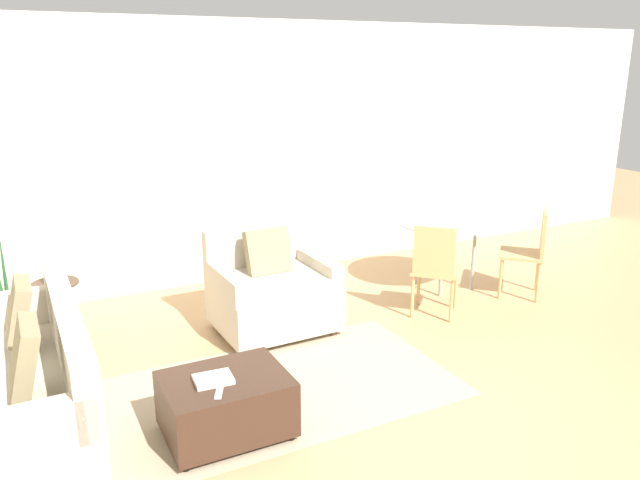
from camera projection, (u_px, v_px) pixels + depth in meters
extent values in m
plane|color=tan|center=(427.00, 431.00, 4.09)|extent=(20.00, 20.00, 0.00)
cube|color=white|center=(239.00, 153.00, 6.66)|extent=(12.00, 0.06, 2.75)
cube|color=tan|center=(270.00, 391.00, 4.57)|extent=(2.73, 1.49, 0.00)
cube|color=beige|center=(298.00, 424.00, 4.15)|extent=(2.67, 0.05, 0.00)
cube|color=beige|center=(283.00, 407.00, 4.36)|extent=(2.67, 0.05, 0.00)
cube|color=beige|center=(270.00, 391.00, 4.57)|extent=(2.67, 0.05, 0.00)
cube|color=beige|center=(257.00, 376.00, 4.78)|extent=(2.67, 0.05, 0.00)
cube|color=beige|center=(246.00, 362.00, 5.00)|extent=(2.67, 0.05, 0.00)
cube|color=beige|center=(17.00, 411.00, 3.91)|extent=(0.84, 1.89, 0.44)
cube|color=beige|center=(69.00, 336.00, 3.94)|extent=(0.14, 1.89, 0.43)
cube|color=beige|center=(6.00, 310.00, 4.57)|extent=(0.77, 0.12, 0.26)
cube|color=beige|center=(15.00, 434.00, 3.06)|extent=(0.77, 0.12, 0.26)
cube|color=#8E7F5B|center=(18.00, 311.00, 4.17)|extent=(0.19, 0.40, 0.41)
cube|color=#8E7F5B|center=(24.00, 357.00, 3.53)|extent=(0.19, 0.40, 0.41)
cube|color=beige|center=(274.00, 305.00, 5.54)|extent=(1.02, 0.85, 0.37)
cube|color=beige|center=(275.00, 281.00, 5.44)|extent=(0.78, 0.73, 0.10)
cube|color=beige|center=(257.00, 249.00, 5.72)|extent=(1.00, 0.15, 0.46)
cube|color=beige|center=(226.00, 282.00, 5.25)|extent=(0.14, 0.76, 0.20)
cube|color=beige|center=(317.00, 267.00, 5.66)|extent=(0.14, 0.76, 0.20)
cylinder|color=brown|center=(245.00, 352.00, 5.12)|extent=(0.05, 0.05, 0.06)
cylinder|color=brown|center=(333.00, 331.00, 5.51)|extent=(0.05, 0.05, 0.06)
cylinder|color=brown|center=(217.00, 323.00, 5.68)|extent=(0.05, 0.05, 0.06)
cylinder|color=brown|center=(299.00, 306.00, 6.07)|extent=(0.05, 0.05, 0.06)
cube|color=#8E7F5B|center=(268.00, 252.00, 5.49)|extent=(0.40, 0.23, 0.41)
cube|color=#382319|center=(226.00, 403.00, 3.99)|extent=(0.78, 0.60, 0.37)
cylinder|color=black|center=(186.00, 467.00, 3.69)|extent=(0.04, 0.04, 0.04)
cylinder|color=black|center=(291.00, 437.00, 3.99)|extent=(0.04, 0.04, 0.04)
cylinder|color=black|center=(166.00, 425.00, 4.11)|extent=(0.04, 0.04, 0.04)
cylinder|color=black|center=(262.00, 400.00, 4.41)|extent=(0.04, 0.04, 0.04)
cube|color=beige|center=(213.00, 379.00, 3.89)|extent=(0.25, 0.19, 0.03)
cube|color=#B7B7BC|center=(219.00, 392.00, 3.77)|extent=(0.11, 0.17, 0.01)
cylinder|color=brown|center=(1.00, 338.00, 5.06)|extent=(0.37, 0.37, 0.34)
cone|color=#286033|center=(4.00, 267.00, 4.94)|extent=(0.05, 0.18, 0.84)
cylinder|color=#4C3828|center=(55.00, 284.00, 5.14)|extent=(0.38, 0.38, 0.02)
cylinder|color=#4C3828|center=(59.00, 315.00, 5.22)|extent=(0.04, 0.04, 0.54)
cylinder|color=#4C3828|center=(62.00, 345.00, 5.30)|extent=(0.21, 0.21, 0.02)
cube|color=#8C6647|center=(54.00, 274.00, 5.12)|extent=(0.16, 0.04, 0.15)
cube|color=#B2A893|center=(54.00, 274.00, 5.11)|extent=(0.13, 0.03, 0.12)
cube|color=#8C6647|center=(54.00, 277.00, 5.15)|extent=(0.02, 0.03, 0.07)
cylinder|color=#8C9E99|center=(447.00, 222.00, 6.49)|extent=(1.06, 1.06, 0.01)
cylinder|color=#99999E|center=(442.00, 263.00, 6.32)|extent=(0.04, 0.04, 0.71)
cylinder|color=#99999E|center=(473.00, 257.00, 6.50)|extent=(0.04, 0.04, 0.71)
cylinder|color=#99999E|center=(418.00, 252.00, 6.68)|extent=(0.04, 0.04, 0.71)
cylinder|color=#99999E|center=(448.00, 247.00, 6.86)|extent=(0.04, 0.04, 0.71)
cube|color=tan|center=(436.00, 270.00, 5.87)|extent=(0.59, 0.59, 0.03)
cube|color=tan|center=(434.00, 251.00, 5.63)|extent=(0.29, 0.29, 0.45)
cylinder|color=tan|center=(456.00, 288.00, 6.05)|extent=(0.03, 0.03, 0.42)
cylinder|color=tan|center=(419.00, 284.00, 6.15)|extent=(0.03, 0.03, 0.42)
cylinder|color=tan|center=(451.00, 301.00, 5.72)|extent=(0.03, 0.03, 0.42)
cylinder|color=tan|center=(412.00, 297.00, 5.82)|extent=(0.03, 0.03, 0.42)
cube|color=tan|center=(521.00, 254.00, 6.34)|extent=(0.59, 0.59, 0.03)
cube|color=tan|center=(543.00, 233.00, 6.22)|extent=(0.29, 0.29, 0.45)
cylinder|color=tan|center=(502.00, 268.00, 6.62)|extent=(0.03, 0.03, 0.42)
cylinder|color=tan|center=(500.00, 279.00, 6.29)|extent=(0.03, 0.03, 0.42)
cylinder|color=tan|center=(537.00, 271.00, 6.52)|extent=(0.03, 0.03, 0.42)
cylinder|color=tan|center=(538.00, 283.00, 6.19)|extent=(0.03, 0.03, 0.42)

